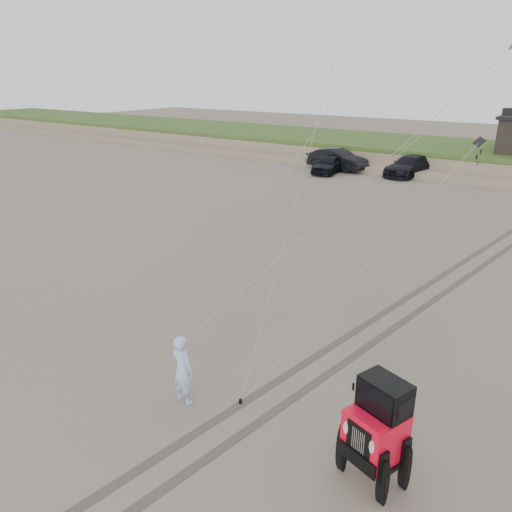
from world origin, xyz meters
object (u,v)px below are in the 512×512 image
Objects in this scene: truck_c at (409,166)px; man at (183,369)px; truck_a at (329,164)px; jeep at (374,442)px; truck_b at (337,159)px.

man reaches higher than truck_c.
truck_a is 32.85m from jeep.
man is at bearing -151.79° from truck_b.
man is at bearing -157.59° from jeep.
jeep reaches higher than truck_c.
man is at bearing -71.54° from truck_c.
truck_b is (-0.21, 1.81, 0.14)m from truck_a.
truck_a is 0.80× the size of truck_c.
truck_b is 2.87× the size of man.
truck_c is 32.22m from man.
jeep is (16.25, -30.48, 0.04)m from truck_b.
truck_b is 34.54m from jeep.
truck_b is at bearing -162.31° from truck_c.
jeep is 4.86m from man.
man is (5.50, -31.74, 0.14)m from truck_c.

